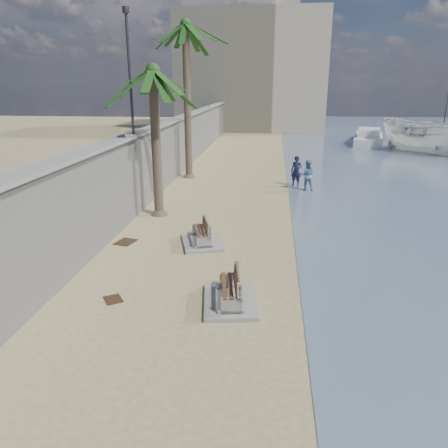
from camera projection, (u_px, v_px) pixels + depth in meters
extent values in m
plane|color=tan|center=(209.00, 393.00, 8.54)|extent=(140.00, 140.00, 0.00)
cube|color=gray|center=(173.00, 150.00, 27.46)|extent=(0.45, 70.00, 3.50)
cube|color=gray|center=(172.00, 121.00, 26.90)|extent=(0.80, 70.00, 0.12)
cube|color=#B7AA93|center=(252.00, 73.00, 55.74)|extent=(18.00, 12.00, 14.00)
cube|color=gray|center=(230.00, 301.00, 12.00)|extent=(1.70, 2.26, 0.11)
cube|color=gray|center=(202.00, 242.00, 16.43)|extent=(1.90, 2.34, 0.11)
cylinder|color=brown|center=(156.00, 146.00, 19.07)|extent=(0.42, 0.42, 6.28)
cylinder|color=brown|center=(187.00, 104.00, 26.57)|extent=(0.44, 0.44, 9.03)
cylinder|color=#2D2D33|center=(130.00, 75.00, 18.54)|extent=(0.12, 0.12, 5.00)
cylinder|color=#2D2D33|center=(126.00, 10.00, 17.77)|extent=(0.28, 0.28, 0.25)
imported|color=#141B38|center=(296.00, 169.00, 25.31)|extent=(0.87, 0.74, 2.04)
imported|color=#4E74A1|center=(307.00, 174.00, 24.35)|extent=(0.94, 0.74, 1.88)
imported|color=silver|center=(430.00, 134.00, 37.06)|extent=(4.91, 4.92, 4.04)
cube|color=silver|center=(443.00, 129.00, 54.94)|extent=(6.16, 4.13, 0.70)
cube|color=#382616|center=(126.00, 242.00, 16.58)|extent=(0.80, 0.92, 0.03)
cube|color=#382616|center=(113.00, 299.00, 12.18)|extent=(0.68, 0.70, 0.03)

